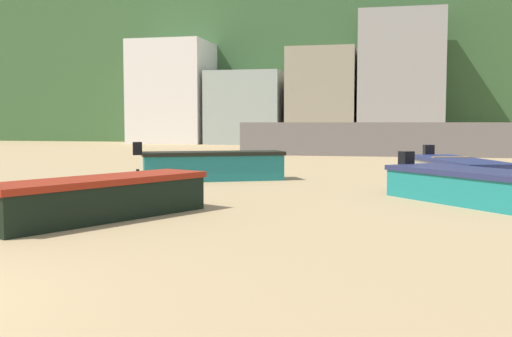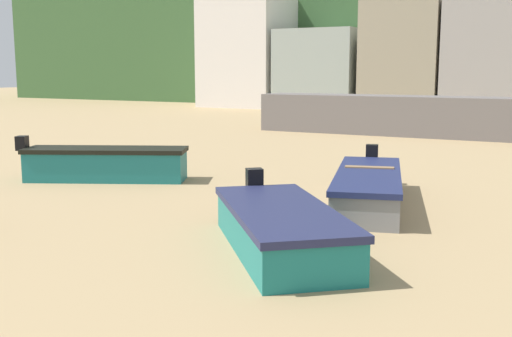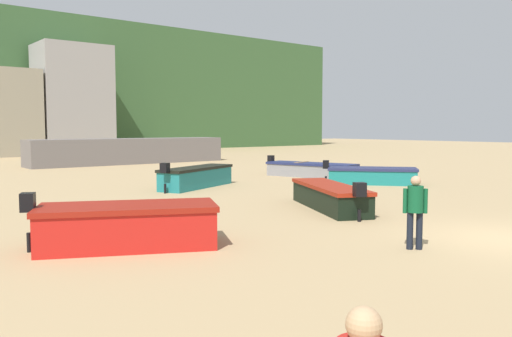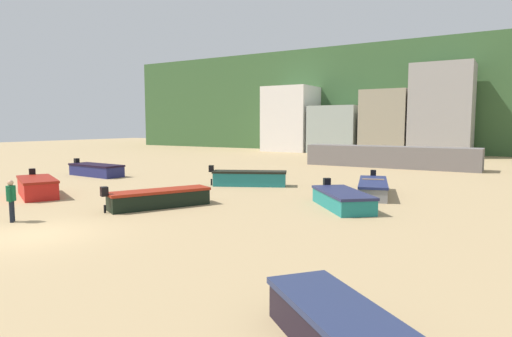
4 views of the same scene
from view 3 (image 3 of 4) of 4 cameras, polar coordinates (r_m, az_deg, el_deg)
ground_plane at (r=13.95m, az=25.67°, el=-6.97°), size 160.00×160.00×0.00m
harbor_pier at (r=39.64m, az=-13.54°, el=1.86°), size 14.58×2.40×1.85m
townhouse_centre at (r=54.52m, az=-25.84°, el=5.45°), size 5.61×6.52×7.98m
townhouse_centre_right at (r=55.75m, az=-19.28°, el=7.05°), size 6.73×5.25×10.76m
boat_grey_2 at (r=28.32m, az=5.99°, el=-0.13°), size 2.73×5.29×1.08m
boat_teal_3 at (r=23.38m, az=-6.50°, el=-0.92°), size 4.60×3.00×1.24m
boat_black_4 at (r=17.32m, az=8.02°, el=-3.04°), size 3.11×4.68×1.12m
boat_red_5 at (r=12.04m, az=-13.81°, el=-6.07°), size 4.18×3.14×1.28m
boat_teal_6 at (r=25.34m, az=12.48°, el=-0.75°), size 3.88×4.18×1.09m
beach_walker_distant at (r=11.95m, az=16.93°, el=-3.95°), size 0.48×0.48×1.62m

